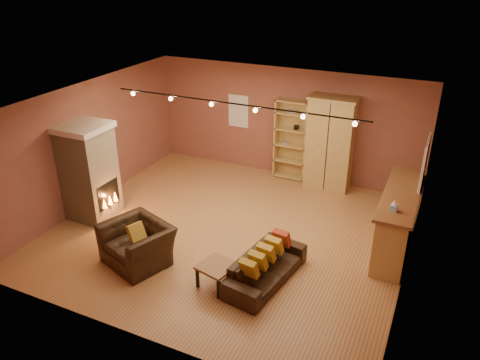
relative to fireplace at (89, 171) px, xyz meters
The scene contains 16 objects.
floor 3.28m from the fireplace, 11.16° to the left, with size 7.00×7.00×0.00m, color #925D33.
ceiling 3.55m from the fireplace, 11.16° to the left, with size 7.00×7.00×0.00m, color brown.
back_wall 4.92m from the fireplace, 51.69° to the left, with size 7.00×0.02×2.80m, color brown.
left_wall 0.83m from the fireplace, 127.41° to the left, with size 0.02×6.50×2.80m, color brown.
right_wall 6.58m from the fireplace, ahead, with size 0.02×6.50×2.80m, color brown.
fireplace is the anchor object (origin of this frame).
back_window 4.24m from the fireplace, 65.55° to the left, with size 0.56×0.04×0.86m, color silver.
bookcase 4.97m from the fireplace, 48.78° to the left, with size 0.84×0.33×2.06m.
armoire 5.58m from the fireplace, 39.58° to the left, with size 1.13×0.65×2.31m.
bar_counter 6.43m from the fireplace, 13.39° to the left, with size 0.67×2.53×1.21m.
tissue_box 6.23m from the fireplace, ahead, with size 0.13×0.13×0.21m.
right_window 6.84m from the fireplace, 17.08° to the left, with size 0.05×0.90×1.00m, color silver.
loveseat 4.41m from the fireplace, ahead, with size 0.81×1.89×0.76m.
armchair 2.27m from the fireplace, 28.40° to the right, with size 1.38×1.12×1.04m.
coffee_table 3.83m from the fireplace, 16.55° to the right, with size 0.69×0.69×0.43m.
track_rail 3.54m from the fireplace, 14.74° to the left, with size 5.20×0.09×0.13m.
Camera 1 is at (3.71, -7.49, 5.23)m, focal length 35.00 mm.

